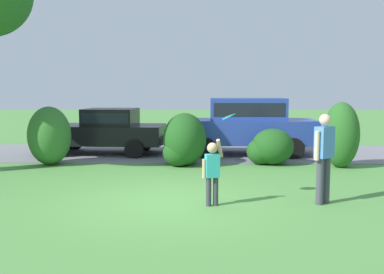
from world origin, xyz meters
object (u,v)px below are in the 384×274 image
(child_thrower, at_px, (212,169))
(frisbee, at_px, (229,116))
(parked_sedan, at_px, (105,129))
(adult_onlooker, at_px, (324,153))
(parked_suv, at_px, (247,123))

(child_thrower, distance_m, frisbee, 1.11)
(parked_sedan, xyz_separation_m, adult_onlooker, (5.64, -6.54, 0.13))
(parked_sedan, distance_m, child_thrower, 7.59)
(child_thrower, bearing_deg, adult_onlooker, 5.12)
(child_thrower, xyz_separation_m, frisbee, (0.33, 0.46, 0.96))
(parked_sedan, bearing_deg, adult_onlooker, -49.21)
(parked_sedan, bearing_deg, child_thrower, -62.53)
(parked_suv, relative_size, frisbee, 16.82)
(child_thrower, height_order, adult_onlooker, adult_onlooker)
(parked_sedan, bearing_deg, parked_suv, -0.83)
(child_thrower, distance_m, adult_onlooker, 2.17)
(parked_suv, bearing_deg, frisbee, -99.27)
(frisbee, height_order, adult_onlooker, frisbee)
(parked_suv, height_order, child_thrower, parked_suv)
(parked_sedan, bearing_deg, frisbee, -58.57)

